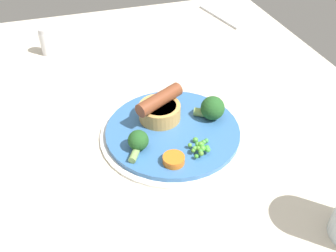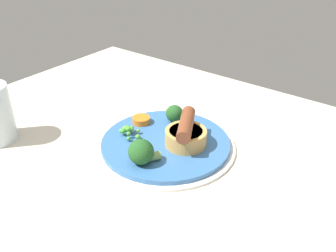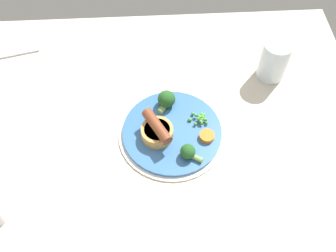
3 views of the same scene
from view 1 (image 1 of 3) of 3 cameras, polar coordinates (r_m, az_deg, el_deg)
dining_table at (r=73.62cm, az=2.08°, el=0.77°), size 110.00×80.00×3.00cm
dinner_plate at (r=67.75cm, az=0.72°, el=-0.96°), size 26.25×26.25×1.40cm
sausage_pudding at (r=68.24cm, az=-1.28°, el=2.69°), size 7.64×9.66×5.53cm
pea_pile at (r=62.31cm, az=4.97°, el=-3.17°), size 4.79×3.90×1.92cm
broccoli_floret_near at (r=62.32cm, az=-4.60°, el=-2.38°), size 5.34×4.23×3.53cm
broccoli_floret_far at (r=68.93cm, az=6.71°, el=2.70°), size 4.70×5.48×4.44cm
carrot_slice_2 at (r=60.53cm, az=0.87°, el=-5.14°), size 4.70×4.70×1.24cm
fork at (r=113.26cm, az=7.84°, el=16.19°), size 17.91×5.53×0.60cm
salt_shaker at (r=96.21cm, az=-18.02°, el=12.16°), size 3.10×3.10×6.59cm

